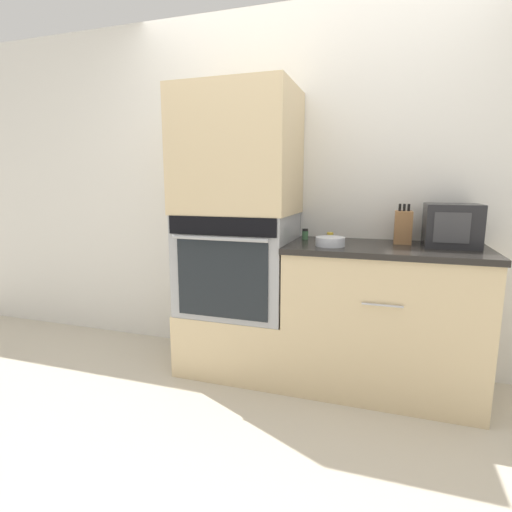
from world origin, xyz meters
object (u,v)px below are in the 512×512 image
Objects in this scene: microwave at (451,225)px; condiment_jar_near at (305,234)px; wall_oven at (238,263)px; bowl at (330,242)px; condiment_jar_mid at (330,238)px; knife_block at (403,227)px.

microwave is 4.37× the size of condiment_jar_near.
wall_oven is at bearing -161.92° from condiment_jar_near.
condiment_jar_mid reaches higher than bowl.
condiment_jar_near is (0.43, 0.14, 0.20)m from wall_oven.
wall_oven is 4.16× the size of bowl.
condiment_jar_mid is at bearing -165.55° from knife_block.
microwave is (1.33, 0.11, 0.29)m from wall_oven.
wall_oven reaches higher than condiment_jar_mid.
condiment_jar_near is at bearing -178.79° from knife_block.
wall_oven is 2.96× the size of knife_block.
wall_oven reaches higher than bowl.
knife_block is (1.06, 0.15, 0.27)m from wall_oven.
condiment_jar_near is 1.10× the size of condiment_jar_mid.
wall_oven is at bearing 170.20° from bowl.
knife_block is (-0.27, 0.05, -0.02)m from microwave.
condiment_jar_mid is (-0.44, -0.11, -0.07)m from knife_block.
condiment_jar_mid is at bearing 98.45° from bowl.
knife_block is 1.41× the size of bowl.
microwave reaches higher than condiment_jar_near.
knife_block is 3.77× the size of condiment_jar_mid.
microwave is 0.27m from knife_block.
condiment_jar_near is (-0.62, -0.01, -0.07)m from knife_block.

